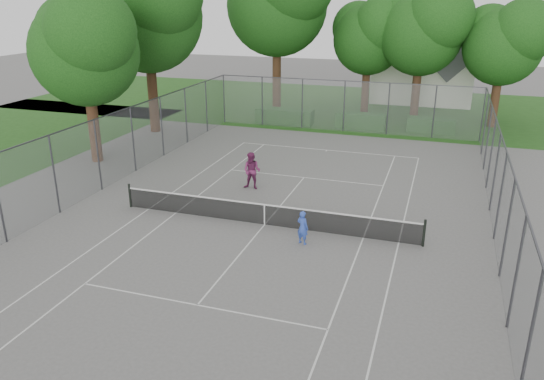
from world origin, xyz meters
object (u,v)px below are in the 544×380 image
(tennis_net, at_px, (264,214))
(woman_player, at_px, (252,171))
(girl_player, at_px, (303,227))
(house, at_px, (425,52))

(tennis_net, bearing_deg, woman_player, 116.83)
(tennis_net, height_order, girl_player, girl_player)
(tennis_net, relative_size, girl_player, 9.57)
(tennis_net, relative_size, woman_player, 6.97)
(tennis_net, bearing_deg, house, 81.70)
(tennis_net, bearing_deg, girl_player, -31.56)
(girl_player, bearing_deg, tennis_net, -9.56)
(tennis_net, xyz_separation_m, house, (4.47, 30.67, 3.71))
(house, relative_size, girl_player, 7.80)
(girl_player, xyz_separation_m, woman_player, (-3.96, 5.17, 0.25))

